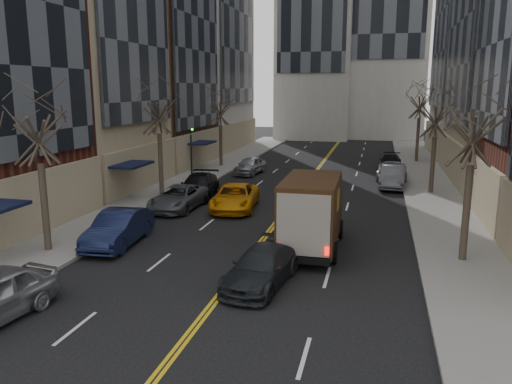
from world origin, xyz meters
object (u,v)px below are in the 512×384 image
ups_truck (312,213)px  observer_sedan (261,267)px  taxi (235,197)px  pedestrian (288,225)px

ups_truck → observer_sedan: ups_truck is taller
ups_truck → observer_sedan: (-1.25, -4.52, -1.01)m
ups_truck → observer_sedan: size_ratio=1.27×
ups_truck → observer_sedan: 4.80m
taxi → pedestrian: 7.07m
observer_sedan → taxi: size_ratio=0.92×
observer_sedan → taxi: (-4.20, 10.97, 0.06)m
pedestrian → ups_truck: bearing=-142.0°
taxi → pedestrian: (4.23, -5.66, 0.13)m
taxi → pedestrian: size_ratio=3.07×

